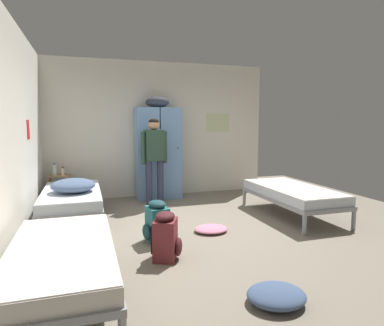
{
  "coord_description": "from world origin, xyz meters",
  "views": [
    {
      "loc": [
        -1.52,
        -4.51,
        1.55
      ],
      "look_at": [
        0.0,
        0.25,
        0.95
      ],
      "focal_mm": 31.5,
      "sensor_mm": 36.0,
      "label": 1
    }
  ],
  "objects": [
    {
      "name": "clothes_pile_pink",
      "position": [
        0.16,
        -0.15,
        0.04
      ],
      "size": [
        0.48,
        0.41,
        0.08
      ],
      "color": "pink",
      "rests_on": "ground_plane"
    },
    {
      "name": "clothes_pile_denim",
      "position": [
        0.01,
        -2.12,
        0.07
      ],
      "size": [
        0.52,
        0.47,
        0.14
      ],
      "color": "#42567A",
      "rests_on": "ground_plane"
    },
    {
      "name": "room_backdrop",
      "position": [
        -1.2,
        1.23,
        1.41
      ],
      "size": [
        4.71,
        5.11,
        2.81
      ],
      "color": "silver",
      "rests_on": "ground_plane"
    },
    {
      "name": "backpack_teal",
      "position": [
        -0.66,
        -0.31,
        0.26
      ],
      "size": [
        0.36,
        0.35,
        0.55
      ],
      "color": "#23666B",
      "rests_on": "ground_plane"
    },
    {
      "name": "lotion_bottle",
      "position": [
        -1.93,
        2.17,
        0.64
      ],
      "size": [
        0.06,
        0.06,
        0.16
      ],
      "color": "beige",
      "rests_on": "shelf_unit"
    },
    {
      "name": "bed_left_front",
      "position": [
        -1.75,
        -1.46,
        0.38
      ],
      "size": [
        0.9,
        1.9,
        0.49
      ],
      "color": "gray",
      "rests_on": "ground_plane"
    },
    {
      "name": "bedding_heap",
      "position": [
        -1.71,
        0.89,
        0.59
      ],
      "size": [
        0.66,
        0.68,
        0.21
      ],
      "color": "slate",
      "rests_on": "bed_left_rear"
    },
    {
      "name": "locker_bank",
      "position": [
        -0.1,
        2.24,
        0.97
      ],
      "size": [
        0.9,
        0.55,
        2.07
      ],
      "color": "#6B93C6",
      "rests_on": "ground_plane"
    },
    {
      "name": "bed_right",
      "position": [
        1.75,
        0.23,
        0.38
      ],
      "size": [
        0.9,
        1.9,
        0.49
      ],
      "color": "gray",
      "rests_on": "ground_plane"
    },
    {
      "name": "ground_plane",
      "position": [
        0.0,
        0.0,
        0.0
      ],
      "size": [
        8.08,
        8.08,
        0.0
      ],
      "primitive_type": "plane",
      "color": "gray"
    },
    {
      "name": "person_traveler",
      "position": [
        -0.29,
        1.67,
        0.98
      ],
      "size": [
        0.51,
        0.26,
        1.62
      ],
      "color": "#2D334C",
      "rests_on": "ground_plane"
    },
    {
      "name": "shelf_unit",
      "position": [
        -2.0,
        2.21,
        0.35
      ],
      "size": [
        0.38,
        0.3,
        0.57
      ],
      "color": "#99704C",
      "rests_on": "ground_plane"
    },
    {
      "name": "bed_left_rear",
      "position": [
        -1.75,
        1.06,
        0.38
      ],
      "size": [
        0.9,
        1.9,
        0.49
      ],
      "color": "gray",
      "rests_on": "ground_plane"
    },
    {
      "name": "backpack_maroon",
      "position": [
        -0.67,
        -0.9,
        0.26
      ],
      "size": [
        0.4,
        0.39,
        0.55
      ],
      "color": "maroon",
      "rests_on": "ground_plane"
    },
    {
      "name": "water_bottle",
      "position": [
        -2.08,
        2.23,
        0.67
      ],
      "size": [
        0.07,
        0.07,
        0.23
      ],
      "color": "silver",
      "rests_on": "shelf_unit"
    }
  ]
}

